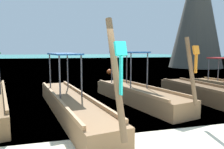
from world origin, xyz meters
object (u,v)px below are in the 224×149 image
object	(u,v)px
longtail_boat_green_ribbon	(206,94)
longtail_boat_turquoise_ribbon	(70,104)
mooring_buoy_near	(109,72)
karst_rock	(198,9)
longtail_boat_orange_ribbon	(137,94)

from	to	relation	value
longtail_boat_green_ribbon	longtail_boat_turquoise_ribbon	bearing A→B (deg)	-175.78
longtail_boat_green_ribbon	mooring_buoy_near	size ratio (longest dim) A/B	11.66
longtail_boat_turquoise_ribbon	karst_rock	world-z (taller)	karst_rock
longtail_boat_orange_ribbon	karst_rock	distance (m)	22.00
longtail_boat_orange_ribbon	mooring_buoy_near	bearing A→B (deg)	82.38
longtail_boat_turquoise_ribbon	mooring_buoy_near	xyz separation A→B (m)	(4.09, 11.15, -0.12)
longtail_boat_orange_ribbon	longtail_boat_green_ribbon	xyz separation A→B (m)	(2.87, -0.50, -0.04)
longtail_boat_green_ribbon	karst_rock	xyz separation A→B (m)	(11.17, 15.97, 6.96)
longtail_boat_orange_ribbon	karst_rock	xyz separation A→B (m)	(14.04, 15.47, 6.91)
karst_rock	longtail_boat_turquoise_ribbon	bearing A→B (deg)	-135.66
longtail_boat_turquoise_ribbon	longtail_boat_green_ribbon	bearing A→B (deg)	4.22
karst_rock	mooring_buoy_near	xyz separation A→B (m)	(-12.67, -5.23, -7.03)
mooring_buoy_near	longtail_boat_turquoise_ribbon	bearing A→B (deg)	-110.13
longtail_boat_turquoise_ribbon	mooring_buoy_near	bearing A→B (deg)	69.87
longtail_boat_orange_ribbon	mooring_buoy_near	xyz separation A→B (m)	(1.37, 10.24, -0.12)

